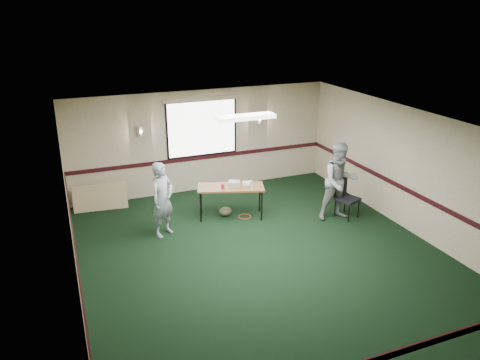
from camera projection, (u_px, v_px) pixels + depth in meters
name	position (u px, v px, depth m)	size (l,w,h in m)	color
ground	(264.00, 258.00, 9.33)	(8.00, 8.00, 0.00)	black
room_shell	(227.00, 152.00, 10.61)	(8.00, 8.02, 8.00)	tan
folding_table	(231.00, 189.00, 10.87)	(1.65, 1.06, 0.77)	#502A16
projector	(234.00, 183.00, 10.93)	(0.27, 0.22, 0.09)	#9C9BA4
game_console	(247.00, 183.00, 10.99)	(0.21, 0.17, 0.05)	silver
red_cup	(223.00, 186.00, 10.71)	(0.08, 0.08, 0.11)	#B10B28
water_bottle	(251.00, 185.00, 10.69)	(0.06, 0.06, 0.19)	#83B7D6
duffel_bag	(225.00, 211.00, 11.13)	(0.31, 0.24, 0.22)	#3F3B24
cable_coil	(245.00, 217.00, 11.10)	(0.30, 0.30, 0.02)	#BA4B17
folded_table	(100.00, 197.00, 11.38)	(1.28, 0.06, 0.66)	tan
conference_chair	(344.00, 194.00, 10.97)	(0.60, 0.61, 0.95)	black
person_left	(163.00, 199.00, 9.98)	(0.60, 0.40, 1.66)	#426492
person_right	(340.00, 182.00, 10.71)	(0.90, 0.70, 1.85)	#7397B3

